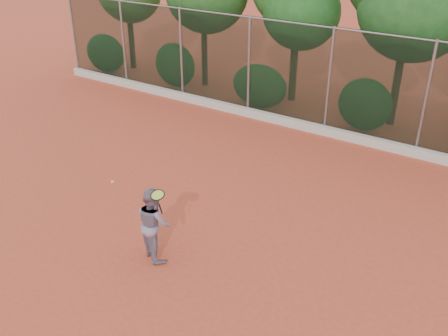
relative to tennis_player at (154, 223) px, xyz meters
The scene contains 6 objects.
ground 1.50m from the tennis_player, 77.33° to the left, with size 80.00×80.00×0.00m, color #BC452C.
concrete_curb 8.07m from the tennis_player, 88.04° to the left, with size 24.00×0.20×0.30m, color beige.
tennis_player is the anchor object (origin of this frame).
chainlink_fence 8.29m from the tennis_player, 88.09° to the left, with size 24.09×0.09×3.50m.
tennis_racket 0.95m from the tennis_player, 29.40° to the right, with size 0.35×0.34×0.56m.
tennis_ball_in_flight 1.34m from the tennis_player, behind, with size 0.06×0.06×0.06m.
Camera 1 is at (5.81, -7.62, 6.69)m, focal length 40.00 mm.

